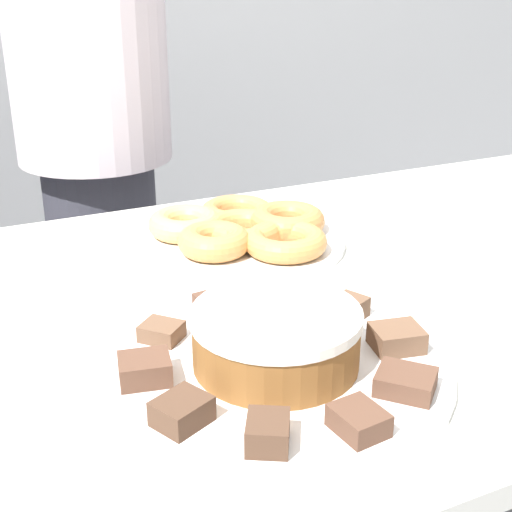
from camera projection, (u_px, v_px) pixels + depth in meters
name	position (u px, v px, depth m)	size (l,w,h in m)	color
table	(256.00, 349.00, 1.00)	(1.94, 0.86, 0.76)	silver
person_standing	(94.00, 132.00, 1.55)	(0.33, 0.33, 1.58)	#383842
plate_cake	(276.00, 367.00, 0.79)	(0.39, 0.39, 0.01)	white
plate_donuts	(242.00, 242.00, 1.14)	(0.33, 0.33, 0.01)	white
frosted_cake	(276.00, 337.00, 0.78)	(0.19, 0.19, 0.06)	brown
lamington_0	(145.00, 369.00, 0.75)	(0.06, 0.06, 0.03)	brown
lamington_1	(182.00, 411.00, 0.68)	(0.06, 0.06, 0.03)	#513828
lamington_2	(268.00, 432.00, 0.65)	(0.06, 0.06, 0.03)	#513828
lamington_3	(359.00, 421.00, 0.67)	(0.05, 0.05, 0.02)	brown
lamington_4	(406.00, 382.00, 0.73)	(0.08, 0.08, 0.02)	brown
lamington_5	(397.00, 338.00, 0.82)	(0.06, 0.06, 0.03)	brown
lamington_6	(348.00, 308.00, 0.88)	(0.06, 0.05, 0.03)	brown
lamington_7	(281.00, 296.00, 0.92)	(0.07, 0.07, 0.03)	brown
lamington_8	(214.00, 305.00, 0.90)	(0.04, 0.05, 0.02)	brown
lamington_9	(162.00, 331.00, 0.84)	(0.06, 0.06, 0.02)	brown
donut_0	(242.00, 229.00, 1.13)	(0.13, 0.13, 0.03)	#D18E4C
donut_1	(185.00, 224.00, 1.15)	(0.12, 0.12, 0.04)	#E5AD66
donut_2	(216.00, 241.00, 1.08)	(0.11, 0.11, 0.04)	#D18E4C
donut_3	(285.00, 241.00, 1.08)	(0.13, 0.13, 0.03)	#D18E4C
donut_4	(288.00, 220.00, 1.16)	(0.12, 0.12, 0.04)	#C68447
donut_5	(237.00, 212.00, 1.21)	(0.12, 0.12, 0.03)	#D18E4C
napkin	(495.00, 235.00, 1.17)	(0.12, 0.10, 0.01)	white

